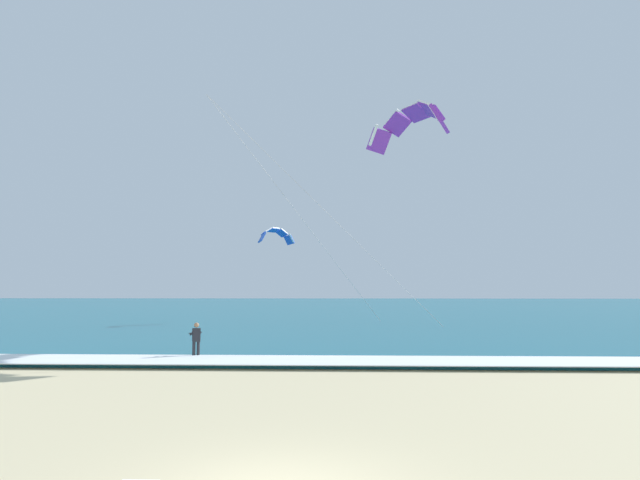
% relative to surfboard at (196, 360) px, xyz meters
% --- Properties ---
extents(sea, '(200.00, 120.00, 0.20)m').
position_rel_surfboard_xyz_m(sea, '(5.44, 57.58, 0.07)').
color(sea, '#146075').
rests_on(sea, ground).
extents(surf_foam, '(200.00, 3.04, 0.04)m').
position_rel_surfboard_xyz_m(surf_foam, '(5.44, -1.42, 0.19)').
color(surf_foam, white).
rests_on(surf_foam, sea).
extents(surfboard, '(1.01, 1.45, 0.09)m').
position_rel_surfboard_xyz_m(surfboard, '(0.00, 0.00, 0.00)').
color(surfboard, '#E04C38').
rests_on(surfboard, ground).
extents(kitesurfer, '(0.66, 0.66, 1.69)m').
position_rel_surfboard_xyz_m(kitesurfer, '(-0.01, 0.02, 0.91)').
color(kitesurfer, '#232328').
rests_on(kitesurfer, ground).
extents(kite_primary, '(12.39, 9.28, 12.87)m').
position_rel_surfboard_xyz_m(kite_primary, '(10.70, 7.00, 12.99)').
color(kite_primary, purple).
extents(kite_distant, '(3.07, 3.47, 1.50)m').
position_rel_surfboard_xyz_m(kite_distant, '(0.70, 24.30, 7.98)').
color(kite_distant, blue).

